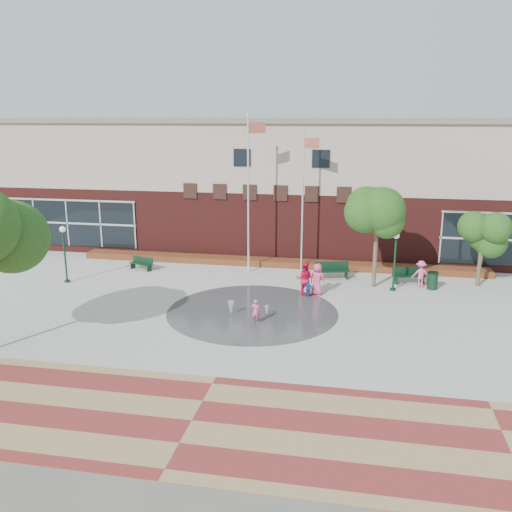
% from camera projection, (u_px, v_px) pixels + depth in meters
% --- Properties ---
extents(ground, '(120.00, 120.00, 0.00)m').
position_uv_depth(ground, '(239.00, 336.00, 23.79)').
color(ground, '#666056').
rests_on(ground, ground).
extents(plaza_concrete, '(46.00, 18.00, 0.01)m').
position_uv_depth(plaza_concrete, '(256.00, 305.00, 27.59)').
color(plaza_concrete, '#A8A8A0').
rests_on(plaza_concrete, ground).
extents(paver_band, '(46.00, 6.00, 0.01)m').
position_uv_depth(paver_band, '(192.00, 421.00, 17.13)').
color(paver_band, maroon).
rests_on(paver_band, ground).
extents(splash_pad, '(8.40, 8.40, 0.01)m').
position_uv_depth(splash_pad, '(252.00, 312.00, 26.64)').
color(splash_pad, '#383A3D').
rests_on(splash_pad, ground).
extents(library_building, '(44.40, 10.40, 9.20)m').
position_uv_depth(library_building, '(290.00, 183.00, 39.25)').
color(library_building, '#561D1B').
rests_on(library_building, ground).
extents(flower_bed, '(26.00, 1.20, 0.40)m').
position_uv_depth(flower_bed, '(278.00, 266.00, 34.83)').
color(flower_bed, maroon).
rests_on(flower_bed, ground).
extents(flagpole_left, '(1.07, 0.43, 9.53)m').
position_uv_depth(flagpole_left, '(249.00, 186.00, 32.19)').
color(flagpole_left, white).
rests_on(flagpole_left, ground).
extents(flagpole_right, '(1.00, 0.45, 8.62)m').
position_uv_depth(flagpole_right, '(303.00, 194.00, 32.53)').
color(flagpole_right, white).
rests_on(flagpole_right, ground).
extents(lamp_left, '(0.35, 0.35, 3.33)m').
position_uv_depth(lamp_left, '(64.00, 248.00, 30.87)').
color(lamp_left, '#11321D').
rests_on(lamp_left, ground).
extents(lamp_right, '(0.35, 0.35, 3.29)m').
position_uv_depth(lamp_right, '(395.00, 255.00, 29.39)').
color(lamp_right, '#11321D').
rests_on(lamp_right, ground).
extents(bench_left, '(1.67, 0.96, 0.81)m').
position_uv_depth(bench_left, '(141.00, 266.00, 33.87)').
color(bench_left, '#11321D').
rests_on(bench_left, ground).
extents(bench_mid, '(2.12, 1.10, 1.03)m').
position_uv_depth(bench_mid, '(332.00, 274.00, 31.93)').
color(bench_mid, '#11321D').
rests_on(bench_mid, ground).
extents(bench_right, '(1.95, 1.07, 0.95)m').
position_uv_depth(bench_right, '(409.00, 278.00, 31.11)').
color(bench_right, '#11321D').
rests_on(bench_right, ground).
extents(trash_can, '(0.61, 0.61, 1.00)m').
position_uv_depth(trash_can, '(433.00, 281.00, 30.02)').
color(trash_can, '#11321D').
rests_on(trash_can, ground).
extents(tree_mid, '(3.26, 3.26, 5.50)m').
position_uv_depth(tree_mid, '(377.00, 217.00, 29.58)').
color(tree_mid, '#4A3E2D').
rests_on(tree_mid, ground).
extents(tree_small_right, '(2.39, 2.39, 4.08)m').
position_uv_depth(tree_small_right, '(483.00, 235.00, 29.94)').
color(tree_small_right, '#4A3E2D').
rests_on(tree_small_right, ground).
extents(water_jet_a, '(0.34, 0.34, 0.66)m').
position_uv_depth(water_jet_a, '(231.00, 315.00, 26.24)').
color(water_jet_a, white).
rests_on(water_jet_a, ground).
extents(water_jet_b, '(0.22, 0.22, 0.50)m').
position_uv_depth(water_jet_b, '(267.00, 316.00, 26.09)').
color(water_jet_b, white).
rests_on(water_jet_b, ground).
extents(child_splash, '(0.45, 0.31, 1.18)m').
position_uv_depth(child_splash, '(256.00, 311.00, 25.05)').
color(child_splash, '#E74D8E').
rests_on(child_splash, ground).
extents(adult_red, '(0.92, 0.72, 1.86)m').
position_uv_depth(adult_red, '(304.00, 279.00, 28.89)').
color(adult_red, red).
rests_on(adult_red, ground).
extents(adult_pink, '(0.99, 0.82, 1.74)m').
position_uv_depth(adult_pink, '(317.00, 279.00, 29.03)').
color(adult_pink, '#EE497B').
rests_on(adult_pink, ground).
extents(child_blue, '(0.59, 0.44, 0.94)m').
position_uv_depth(child_blue, '(308.00, 289.00, 28.72)').
color(child_blue, '#273EB0').
rests_on(child_blue, ground).
extents(person_bench, '(1.04, 0.65, 1.55)m').
position_uv_depth(person_bench, '(421.00, 274.00, 30.29)').
color(person_bench, '#F15296').
rests_on(person_bench, ground).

